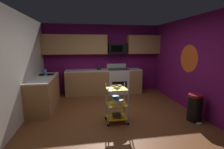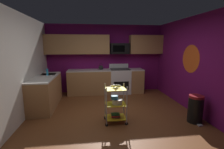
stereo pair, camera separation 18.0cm
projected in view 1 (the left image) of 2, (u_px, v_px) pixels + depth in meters
The scene contains 17 objects.
floor at pixel (114, 117), 4.28m from camera, with size 4.40×4.80×0.04m, color brown.
wall_back at pixel (103, 59), 6.41m from camera, with size 4.52×0.06×2.60m, color #6B1156.
wall_left at pixel (17, 69), 3.68m from camera, with size 0.06×4.80×2.60m, color silver.
wall_right at pixel (195, 65), 4.41m from camera, with size 0.06×4.80×2.60m, color #6B1156.
wall_flower_decal at pixel (189, 59), 4.63m from camera, with size 0.78×0.78×0.00m, color #E5591E.
counter_run at pixel (85, 85), 5.67m from camera, with size 3.62×2.35×0.92m.
oven_range at pixel (118, 81), 6.32m from camera, with size 0.76×0.65×1.10m.
upper_cabinets at pixel (100, 45), 6.10m from camera, with size 4.40×0.33×0.70m.
microwave at pixel (117, 49), 6.21m from camera, with size 0.70×0.39×0.40m.
rolling_cart at pixel (117, 104), 3.86m from camera, with size 0.53×0.39×0.91m.
fruit_bowl at pixel (117, 87), 3.79m from camera, with size 0.27×0.27×0.07m.
mixing_bowl_large at pixel (118, 101), 3.86m from camera, with size 0.25×0.25×0.11m.
mixing_bowl_small at pixel (116, 97), 3.84m from camera, with size 0.18×0.18×0.08m.
book_stack at pixel (117, 115), 3.91m from camera, with size 0.21×0.19×0.08m.
kettle at pixel (99, 68), 6.11m from camera, with size 0.21×0.18×0.26m.
dish_soap_bottle at pixel (45, 73), 4.88m from camera, with size 0.06×0.06×0.20m, color #2D8CBF.
trash_can at pixel (195, 108), 3.98m from camera, with size 0.34×0.42×0.66m.
Camera 1 is at (-0.72, -3.96, 1.82)m, focal length 26.23 mm.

